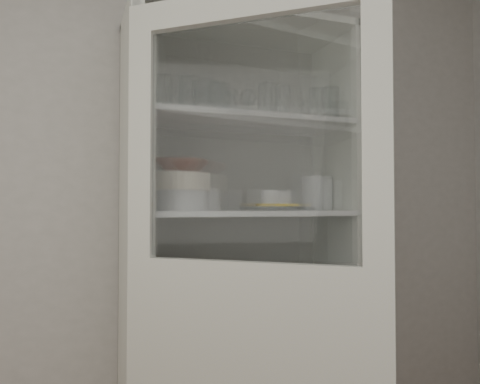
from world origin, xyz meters
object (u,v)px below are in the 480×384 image
object	(u,v)px
goblet_0	(194,103)
measuring_cups	(233,300)
yellow_trivet	(276,205)
mug_teal	(305,284)
mug_blue	(297,289)
white_canister	(184,288)
teal_jar	(258,285)
plate_stack_front	(182,201)
white_ramekin	(276,197)
plate_stack_back	(198,199)
terracotta_bowl	(182,167)
glass_platter	(276,208)
cream_bowl	(182,182)
tin_box	(303,380)
goblet_1	(211,105)
goblet_3	(307,113)
cupboard_door	(249,332)
grey_bowl_stack	(317,193)
mug_white	(279,291)
goblet_2	(248,105)
pantry_cabinet	(235,281)

from	to	relation	value
goblet_0	measuring_cups	distance (m)	0.89
yellow_trivet	mug_teal	world-z (taller)	yellow_trivet
mug_blue	white_canister	distance (m)	0.50
teal_jar	white_canister	distance (m)	0.35
plate_stack_front	white_ramekin	bearing A→B (deg)	5.35
plate_stack_back	white_ramekin	bearing A→B (deg)	-16.27
terracotta_bowl	yellow_trivet	distance (m)	0.47
measuring_cups	glass_platter	bearing A→B (deg)	9.73
cream_bowl	yellow_trivet	world-z (taller)	cream_bowl
mug_blue	tin_box	world-z (taller)	mug_blue
mug_blue	goblet_1	bearing A→B (deg)	167.49
glass_platter	yellow_trivet	distance (m)	0.02
white_ramekin	measuring_cups	size ratio (longest dim) A/B	1.22
goblet_3	white_canister	bearing A→B (deg)	-173.50
cupboard_door	mug_blue	distance (m)	0.62
cupboard_door	teal_jar	size ratio (longest dim) A/B	16.61
grey_bowl_stack	mug_teal	size ratio (longest dim) A/B	1.45
goblet_1	goblet_3	bearing A→B (deg)	-0.39
cream_bowl	mug_blue	size ratio (longest dim) A/B	1.76
yellow_trivet	terracotta_bowl	bearing A→B (deg)	-174.65
goblet_0	cream_bowl	size ratio (longest dim) A/B	0.74
plate_stack_back	mug_blue	bearing A→B (deg)	-18.78
goblet_0	mug_white	distance (m)	0.92
yellow_trivet	mug_teal	xyz separation A→B (m)	(0.17, 0.05, -0.37)
cupboard_door	measuring_cups	size ratio (longest dim) A/B	17.90
yellow_trivet	mug_white	distance (m)	0.38
terracotta_bowl	goblet_2	bearing A→B (deg)	22.77
plate_stack_back	mug_teal	distance (m)	0.65
white_canister	white_ramekin	bearing A→B (deg)	-5.51
tin_box	pantry_cabinet	bearing A→B (deg)	162.59
measuring_cups	cupboard_door	bearing A→B (deg)	-102.85
plate_stack_front	tin_box	size ratio (longest dim) A/B	0.94
goblet_0	terracotta_bowl	size ratio (longest dim) A/B	0.79
goblet_3	tin_box	xyz separation A→B (m)	(-0.10, -0.13, -1.24)
plate_stack_back	mug_teal	world-z (taller)	plate_stack_back
terracotta_bowl	glass_platter	world-z (taller)	terracotta_bowl
pantry_cabinet	goblet_0	bearing A→B (deg)	167.04
plate_stack_front	white_ramekin	distance (m)	0.45
pantry_cabinet	goblet_1	distance (m)	0.81
cream_bowl	cupboard_door	bearing A→B (deg)	-75.93
terracotta_bowl	teal_jar	bearing A→B (deg)	13.73
plate_stack_back	mug_teal	bearing A→B (deg)	-5.73
goblet_2	mug_teal	world-z (taller)	goblet_2
glass_platter	goblet_0	bearing A→B (deg)	161.57
plate_stack_front	mug_white	distance (m)	0.57
pantry_cabinet	grey_bowl_stack	size ratio (longest dim) A/B	13.12
goblet_1	white_canister	xyz separation A→B (m)	(-0.14, -0.08, -0.81)
mug_blue	cream_bowl	bearing A→B (deg)	-168.53
plate_stack_front	plate_stack_back	world-z (taller)	plate_stack_back
mug_teal	white_canister	bearing A→B (deg)	162.29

